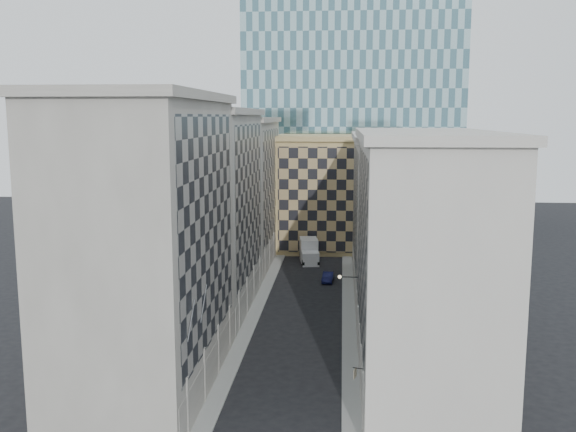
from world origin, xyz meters
The scene contains 14 objects.
sidewalk_west centered at (-5.25, 30.00, 0.07)m, with size 1.50×100.00×0.15m, color #979791.
sidewalk_east centered at (5.25, 30.00, 0.07)m, with size 1.50×100.00×0.15m, color #979791.
bldg_left_a centered at (-10.88, 11.00, 11.82)m, with size 10.80×22.80×23.70m.
bldg_left_b centered at (-10.88, 33.00, 11.32)m, with size 10.80×22.80×22.70m.
bldg_left_c centered at (-10.88, 55.00, 10.83)m, with size 10.80×22.80×21.70m.
bldg_right_a centered at (10.88, 15.00, 10.32)m, with size 10.80×26.80×20.70m.
bldg_right_b centered at (10.89, 42.00, 9.85)m, with size 10.80×28.80×19.70m.
tan_block centered at (2.00, 67.90, 9.44)m, with size 16.80×14.80×18.80m.
church_tower centered at (0.00, 82.00, 26.95)m, with size 7.20×7.20×51.50m.
flagpoles_left centered at (-5.90, 6.00, 8.00)m, with size 0.10×6.33×2.33m.
bracket_lamp centered at (4.38, 24.00, 6.20)m, with size 1.98×0.36×0.36m.
box_truck centered at (-0.51, 57.24, 1.51)m, with size 3.40×6.62×3.47m.
dark_car centered at (2.62, 45.65, 0.66)m, with size 1.40×4.01×1.32m, color #10123A.
shop_sign centered at (5.42, 5.82, 3.84)m, with size 0.75×0.66×0.74m.
Camera 1 is at (4.30, -37.64, 21.84)m, focal length 40.00 mm.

